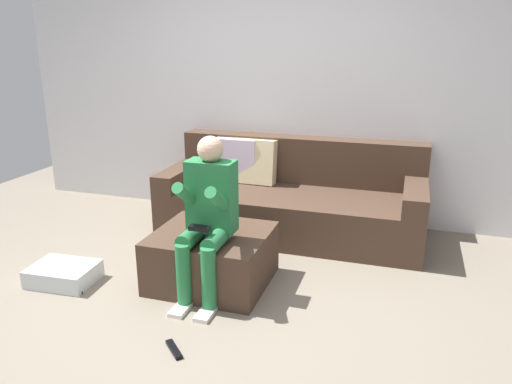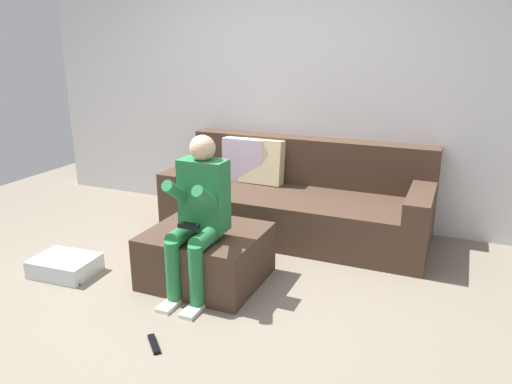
# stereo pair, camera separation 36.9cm
# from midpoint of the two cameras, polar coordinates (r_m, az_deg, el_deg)

# --- Properties ---
(ground_plane) EXTENTS (7.21, 7.21, 0.00)m
(ground_plane) POSITION_cam_midpoint_polar(r_m,az_deg,el_deg) (3.46, -9.91, -13.24)
(ground_plane) COLOR slate
(wall_back) EXTENTS (5.54, 0.10, 2.53)m
(wall_back) POSITION_cam_midpoint_polar(r_m,az_deg,el_deg) (4.91, 0.49, 11.76)
(wall_back) COLOR silver
(wall_back) RESTS_ON ground_plane
(couch_sectional) EXTENTS (2.36, 0.96, 0.84)m
(couch_sectional) POSITION_cam_midpoint_polar(r_m,az_deg,el_deg) (4.60, 1.82, -0.81)
(couch_sectional) COLOR #473326
(couch_sectional) RESTS_ON ground_plane
(ottoman) EXTENTS (0.82, 0.74, 0.40)m
(ottoman) POSITION_cam_midpoint_polar(r_m,az_deg,el_deg) (3.69, -8.00, -7.60)
(ottoman) COLOR #473326
(ottoman) RESTS_ON ground_plane
(person_seated) EXTENTS (0.33, 0.55, 1.13)m
(person_seated) POSITION_cam_midpoint_polar(r_m,az_deg,el_deg) (3.37, -8.85, -2.31)
(person_seated) COLOR #26723F
(person_seated) RESTS_ON ground_plane
(storage_bin) EXTENTS (0.49, 0.38, 0.13)m
(storage_bin) POSITION_cam_midpoint_polar(r_m,az_deg,el_deg) (4.05, -23.92, -8.74)
(storage_bin) COLOR silver
(storage_bin) RESTS_ON ground_plane
(remote_near_ottoman) EXTENTS (0.16, 0.16, 0.02)m
(remote_near_ottoman) POSITION_cam_midpoint_polar(r_m,az_deg,el_deg) (3.08, -13.07, -17.45)
(remote_near_ottoman) COLOR black
(remote_near_ottoman) RESTS_ON ground_plane
(remote_by_storage_bin) EXTENTS (0.15, 0.15, 0.02)m
(remote_by_storage_bin) POSITION_cam_midpoint_polar(r_m,az_deg,el_deg) (3.92, -22.59, -10.34)
(remote_by_storage_bin) COLOR black
(remote_by_storage_bin) RESTS_ON ground_plane
(remote_under_side_table) EXTENTS (0.16, 0.16, 0.02)m
(remote_under_side_table) POSITION_cam_midpoint_polar(r_m,az_deg,el_deg) (4.36, -23.86, -7.69)
(remote_under_side_table) COLOR black
(remote_under_side_table) RESTS_ON ground_plane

